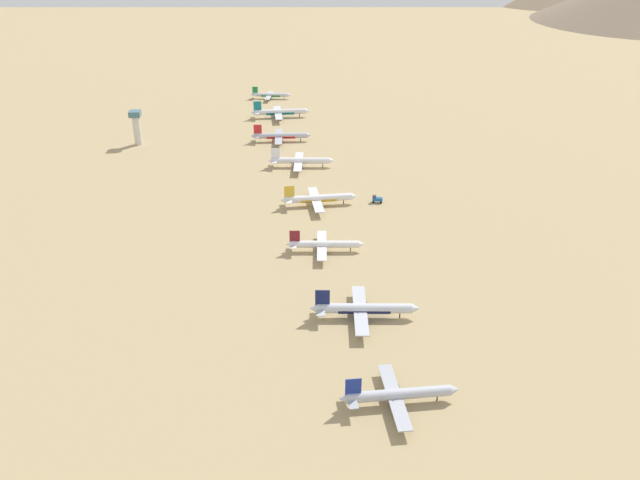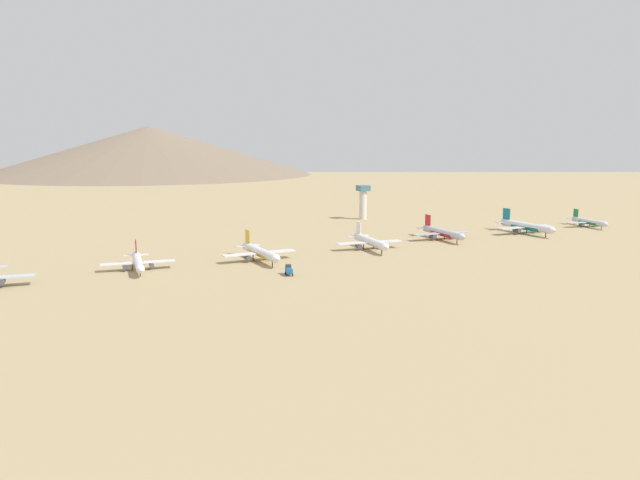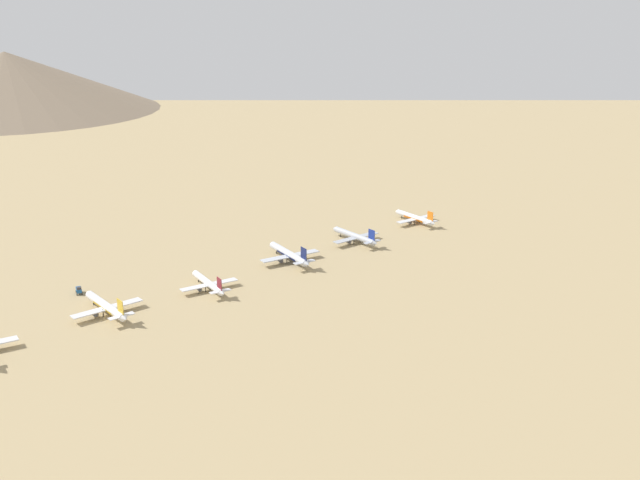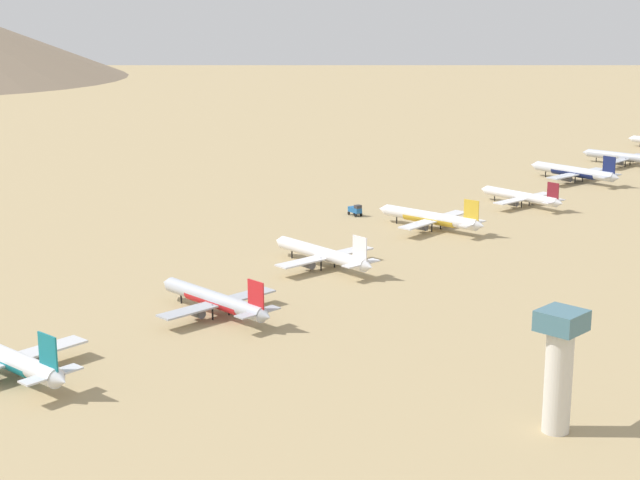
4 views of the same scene
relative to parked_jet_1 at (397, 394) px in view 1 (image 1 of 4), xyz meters
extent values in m
plane|color=tan|center=(-16.46, 155.27, -3.72)|extent=(2526.17, 2526.17, 0.00)
cylinder|color=#B2B7C1|center=(0.42, 0.01, 0.10)|extent=(32.81, 4.60, 3.45)
cone|color=#B2B7C1|center=(18.21, 0.64, 0.10)|extent=(3.02, 3.48, 3.38)
cone|color=#B2B7C1|center=(-17.20, -0.61, 0.10)|extent=(2.65, 3.19, 3.11)
cube|color=navy|center=(-13.93, -0.49, 4.14)|extent=(5.00, 0.49, 6.36)
cube|color=#A4A8B2|center=(-14.47, -0.51, 0.44)|extent=(3.29, 11.00, 0.33)
cube|color=#A4A8B2|center=(-0.94, -0.03, -0.51)|extent=(5.63, 31.03, 0.41)
cylinder|color=#4C4C54|center=(-0.41, 5.44, -1.75)|extent=(3.89, 2.22, 2.09)
cylinder|color=#4C4C54|center=(-0.02, -5.46, -1.75)|extent=(3.89, 2.22, 2.09)
cylinder|color=black|center=(12.84, 0.45, -1.98)|extent=(0.40, 0.40, 3.47)
cylinder|color=black|center=(-1.93, 2.30, -1.98)|extent=(0.40, 0.40, 3.47)
cylinder|color=black|center=(-1.77, -2.43, -1.98)|extent=(0.40, 0.40, 3.47)
cylinder|color=silver|center=(-3.65, 48.30, 0.44)|extent=(35.80, 6.75, 3.76)
cone|color=silver|center=(15.67, 46.66, 0.44)|extent=(3.46, 3.94, 3.68)
cone|color=silver|center=(-22.77, 49.92, 0.44)|extent=(3.04, 3.60, 3.38)
cube|color=#141E51|center=(-19.22, 49.62, 4.84)|extent=(5.45, 0.80, 6.92)
cube|color=#B6BBC5|center=(-19.81, 49.67, 0.81)|extent=(4.15, 12.09, 0.36)
cube|color=#B6BBC5|center=(-5.12, 48.42, -0.22)|extent=(7.76, 33.92, 0.45)
cylinder|color=#4C4C54|center=(-3.84, 54.27, -1.58)|extent=(4.33, 2.62, 2.27)
cylinder|color=#4C4C54|center=(-4.84, 42.44, -1.58)|extent=(4.33, 2.62, 2.27)
cylinder|color=black|center=(9.84, 47.16, -1.83)|extent=(0.44, 0.44, 3.78)
cylinder|color=black|center=(-5.89, 51.07, -1.83)|extent=(0.44, 0.44, 3.78)
cylinder|color=black|center=(-6.33, 45.94, -1.83)|extent=(0.44, 0.44, 3.78)
cylinder|color=#141E51|center=(-3.65, 48.30, 0.16)|extent=(19.83, 5.40, 3.77)
cylinder|color=white|center=(-13.87, 102.40, -0.16)|extent=(30.62, 5.68, 3.22)
cone|color=white|center=(2.66, 101.06, -0.16)|extent=(2.95, 3.36, 3.15)
cone|color=white|center=(-30.23, 103.74, -0.16)|extent=(2.60, 3.08, 2.89)
cube|color=maroon|center=(-27.19, 103.49, 3.60)|extent=(4.66, 0.67, 5.92)
cube|color=silver|center=(-27.70, 103.53, 0.16)|extent=(3.52, 10.34, 0.30)
cube|color=silver|center=(-15.13, 102.51, -0.73)|extent=(6.55, 29.02, 0.38)
cylinder|color=#4C4C54|center=(-14.04, 107.51, -1.89)|extent=(3.70, 2.23, 1.95)
cylinder|color=#4C4C54|center=(-14.87, 97.39, -1.89)|extent=(3.70, 2.23, 1.95)
cylinder|color=black|center=(-2.33, 101.46, -2.10)|extent=(0.37, 0.37, 3.23)
cylinder|color=black|center=(-15.80, 104.77, -2.10)|extent=(0.37, 0.37, 3.23)
cylinder|color=black|center=(-16.15, 100.38, -2.10)|extent=(0.37, 0.37, 3.23)
cylinder|color=white|center=(-12.69, 153.02, 0.30)|extent=(34.61, 5.60, 3.64)
cone|color=white|center=(6.04, 154.10, 0.30)|extent=(3.26, 3.73, 3.56)
cone|color=white|center=(-31.23, 151.96, 0.30)|extent=(2.86, 3.42, 3.27)
cube|color=gold|center=(-27.79, 152.16, 4.56)|extent=(5.28, 0.64, 6.70)
cube|color=silver|center=(-28.36, 152.13, 0.67)|extent=(3.72, 11.64, 0.34)
cube|color=silver|center=(-14.12, 152.94, -0.33)|extent=(6.64, 32.77, 0.43)
cylinder|color=#4C4C54|center=(-13.69, 158.72, -1.65)|extent=(4.14, 2.43, 2.20)
cylinder|color=#4C4C54|center=(-13.03, 147.25, -1.65)|extent=(4.14, 2.43, 2.20)
cylinder|color=black|center=(0.38, 153.77, -1.89)|extent=(0.42, 0.42, 3.66)
cylinder|color=black|center=(-15.22, 155.37, -1.89)|extent=(0.42, 0.42, 3.66)
cylinder|color=black|center=(-14.94, 150.40, -1.89)|extent=(0.42, 0.42, 3.66)
cylinder|color=gold|center=(-12.69, 153.02, 0.03)|extent=(19.13, 4.72, 3.64)
cylinder|color=white|center=(-18.85, 209.61, 0.27)|extent=(34.35, 6.61, 3.61)
cone|color=white|center=(-0.32, 207.96, 0.27)|extent=(3.34, 3.79, 3.53)
cone|color=white|center=(-37.19, 211.23, 0.27)|extent=(2.93, 3.47, 3.25)
cube|color=white|center=(-33.78, 210.93, 4.49)|extent=(5.23, 0.79, 6.64)
cube|color=silver|center=(-34.35, 210.98, 0.63)|extent=(4.03, 11.61, 0.34)
cube|color=silver|center=(-20.26, 209.73, -0.36)|extent=(7.58, 32.56, 0.43)
cylinder|color=#4C4C54|center=(-19.00, 215.34, -1.67)|extent=(4.16, 2.53, 2.18)
cylinder|color=#4C4C54|center=(-20.01, 203.99, -1.67)|extent=(4.16, 2.53, 2.18)
cylinder|color=black|center=(-5.91, 208.46, -1.90)|extent=(0.42, 0.42, 3.63)
cylinder|color=black|center=(-20.99, 212.27, -1.90)|extent=(0.42, 0.42, 3.63)
cylinder|color=black|center=(-21.43, 207.36, -1.90)|extent=(0.42, 0.42, 3.63)
cylinder|color=#B2B7C1|center=(-29.51, 257.84, 0.28)|extent=(34.33, 4.87, 3.61)
cone|color=#B2B7C1|center=(-10.90, 257.15, 0.28)|extent=(3.17, 3.65, 3.54)
cone|color=#B2B7C1|center=(-47.94, 258.52, 0.28)|extent=(2.78, 3.35, 3.25)
cube|color=red|center=(-44.52, 258.39, 4.50)|extent=(5.24, 0.53, 6.65)
cube|color=#A4A8B2|center=(-45.09, 258.41, 0.64)|extent=(3.46, 11.51, 0.34)
cube|color=#A4A8B2|center=(-30.94, 257.89, -0.36)|extent=(5.94, 32.47, 0.43)
cylinder|color=#4C4C54|center=(-29.97, 263.56, -1.66)|extent=(4.07, 2.33, 2.19)
cylinder|color=#4C4C54|center=(-30.39, 252.16, -1.66)|extent=(4.07, 2.33, 2.19)
cylinder|color=black|center=(-16.52, 257.36, -1.90)|extent=(0.42, 0.42, 3.63)
cylinder|color=black|center=(-31.80, 260.39, -1.90)|extent=(0.42, 0.42, 3.63)
cylinder|color=black|center=(-31.98, 255.45, -1.90)|extent=(0.42, 0.42, 3.63)
cylinder|color=red|center=(-29.51, 257.84, 0.00)|extent=(18.94, 4.31, 3.62)
cylinder|color=silver|center=(-28.67, 312.40, 0.62)|extent=(37.31, 5.02, 3.93)
cone|color=silver|center=(-8.41, 312.99, 0.62)|extent=(3.42, 3.95, 3.85)
cone|color=silver|center=(-48.71, 311.81, 0.62)|extent=(3.00, 3.62, 3.54)
cube|color=#14727F|center=(-44.99, 311.92, 5.22)|extent=(5.69, 0.53, 7.24)
cube|color=silver|center=(-45.61, 311.90, 1.02)|extent=(3.67, 12.50, 0.37)
cube|color=silver|center=(-30.22, 312.35, -0.06)|extent=(6.20, 35.28, 0.47)
cylinder|color=#4C4C54|center=(-29.57, 318.58, -1.48)|extent=(4.41, 2.50, 2.38)
cylinder|color=#4C4C54|center=(-29.21, 306.18, -1.48)|extent=(4.41, 2.50, 2.38)
cylinder|color=black|center=(-14.53, 312.81, -1.74)|extent=(0.45, 0.45, 3.95)
cylinder|color=black|center=(-31.33, 315.01, -1.74)|extent=(0.45, 0.45, 3.95)
cylinder|color=black|center=(-31.17, 309.63, -1.74)|extent=(0.45, 0.45, 3.95)
cylinder|color=#14727F|center=(-28.67, 312.40, 0.33)|extent=(20.57, 4.54, 3.94)
cylinder|color=silver|center=(-35.01, 365.50, -0.42)|extent=(28.43, 7.08, 2.99)
cone|color=silver|center=(-19.77, 363.26, -0.42)|extent=(2.92, 3.26, 2.93)
cone|color=silver|center=(-50.10, 367.73, -0.42)|extent=(2.57, 2.98, 2.69)
cube|color=#197A38|center=(-47.30, 367.31, 3.08)|extent=(4.32, 0.90, 5.50)
cube|color=#B6BBC5|center=(-47.76, 367.38, -0.12)|extent=(3.86, 9.70, 0.28)
cube|color=#B6BBC5|center=(-36.17, 365.67, -0.94)|extent=(7.78, 27.02, 0.35)
cylinder|color=#4C4C54|center=(-34.87, 370.25, -2.02)|extent=(3.53, 2.27, 1.81)
cylinder|color=#4C4C54|center=(-36.24, 360.92, -2.02)|extent=(3.53, 2.27, 1.81)
cylinder|color=black|center=(-24.37, 363.94, -2.22)|extent=(0.35, 0.35, 3.00)
cylinder|color=black|center=(-36.65, 367.81, -2.22)|extent=(0.35, 0.35, 3.00)
cylinder|color=black|center=(-37.25, 363.77, -2.22)|extent=(0.35, 0.35, 3.00)
cylinder|color=#197A38|center=(-35.01, 365.50, -0.64)|extent=(15.84, 5.23, 2.99)
cube|color=#1E5999|center=(18.29, 154.18, -1.77)|extent=(5.59, 3.44, 1.70)
cube|color=#333338|center=(16.64, 154.57, -0.37)|extent=(2.23, 2.43, 1.10)
cylinder|color=black|center=(16.10, 153.51, -3.17)|extent=(1.15, 0.59, 1.10)
cylinder|color=black|center=(16.63, 155.75, -3.17)|extent=(1.15, 0.59, 1.10)
cylinder|color=black|center=(19.95, 152.60, -3.17)|extent=(1.15, 0.59, 1.10)
cylinder|color=black|center=(20.48, 154.84, -3.17)|extent=(1.15, 0.59, 1.10)
cylinder|color=beige|center=(-122.17, 259.56, 5.56)|extent=(4.80, 4.80, 18.55)
cube|color=#3F6B7A|center=(-122.17, 259.56, 16.63)|extent=(7.20, 7.20, 3.60)
camera|label=1|loc=(-36.34, -155.15, 134.64)|focal=36.60mm
camera|label=2|loc=(239.01, 70.24, 47.97)|focal=35.24mm
camera|label=3|loc=(-320.98, 263.59, 133.74)|focal=42.95mm
camera|label=4|loc=(-206.67, 408.25, 71.98)|focal=57.70mm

